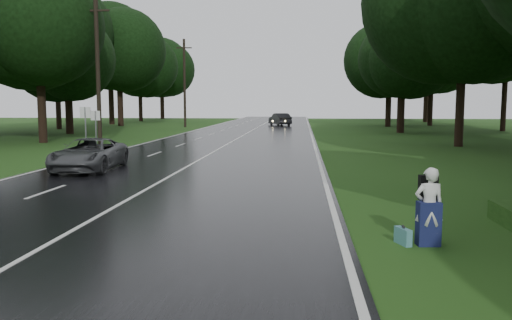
# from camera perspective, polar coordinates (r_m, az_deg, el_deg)

# --- Properties ---
(ground) EXTENTS (160.00, 160.00, 0.00)m
(ground) POSITION_cam_1_polar(r_m,az_deg,el_deg) (14.49, -15.13, -5.08)
(ground) COLOR #214715
(ground) RESTS_ON ground
(road) EXTENTS (12.00, 140.00, 0.04)m
(road) POSITION_cam_1_polar(r_m,az_deg,el_deg) (33.80, -3.39, 1.60)
(road) COLOR black
(road) RESTS_ON ground
(lane_center) EXTENTS (0.12, 140.00, 0.01)m
(lane_center) POSITION_cam_1_polar(r_m,az_deg,el_deg) (33.80, -3.39, 1.64)
(lane_center) COLOR silver
(lane_center) RESTS_ON road
(grey_car) EXTENTS (2.46, 4.84, 1.31)m
(grey_car) POSITION_cam_1_polar(r_m,az_deg,el_deg) (22.39, -17.96, 0.61)
(grey_car) COLOR #444649
(grey_car) RESTS_ON road
(far_car) EXTENTS (3.13, 4.78, 1.49)m
(far_car) POSITION_cam_1_polar(r_m,az_deg,el_deg) (63.81, 2.65, 4.52)
(far_car) COLOR black
(far_car) RESTS_ON road
(hitchhiker) EXTENTS (0.60, 0.55, 1.56)m
(hitchhiker) POSITION_cam_1_polar(r_m,az_deg,el_deg) (10.77, 18.56, -5.18)
(hitchhiker) COLOR silver
(hitchhiker) RESTS_ON ground
(suitcase) EXTENTS (0.29, 0.49, 0.33)m
(suitcase) POSITION_cam_1_polar(r_m,az_deg,el_deg) (10.79, 15.94, -8.11)
(suitcase) COLOR teal
(suitcase) RESTS_ON ground
(utility_pole_mid) EXTENTS (1.80, 0.28, 9.78)m
(utility_pole_mid) POSITION_cam_1_polar(r_m,az_deg,el_deg) (36.14, -16.83, 1.61)
(utility_pole_mid) COLOR black
(utility_pole_mid) RESTS_ON ground
(utility_pole_far) EXTENTS (1.80, 0.28, 10.04)m
(utility_pole_far) POSITION_cam_1_polar(r_m,az_deg,el_deg) (60.42, -7.83, 3.62)
(utility_pole_far) COLOR black
(utility_pole_far) RESTS_ON ground
(road_sign_a) EXTENTS (0.62, 0.10, 2.58)m
(road_sign_a) POSITION_cam_1_polar(r_m,az_deg,el_deg) (30.80, -18.22, 0.79)
(road_sign_a) COLOR white
(road_sign_a) RESTS_ON ground
(road_sign_b) EXTENTS (0.56, 0.10, 2.34)m
(road_sign_b) POSITION_cam_1_polar(r_m,az_deg,el_deg) (32.13, -17.21, 1.04)
(road_sign_b) COLOR white
(road_sign_b) RESTS_ON ground
(tree_left_d) EXTENTS (9.43, 9.43, 14.73)m
(tree_left_d) POSITION_cam_1_polar(r_m,az_deg,el_deg) (39.54, -22.44, 1.79)
(tree_left_d) COLOR black
(tree_left_d) RESTS_ON ground
(tree_left_e) EXTENTS (7.42, 7.42, 11.60)m
(tree_left_e) POSITION_cam_1_polar(r_m,az_deg,el_deg) (50.02, -19.87, 2.75)
(tree_left_e) COLOR black
(tree_left_e) RESTS_ON ground
(tree_left_f) EXTENTS (10.28, 10.28, 16.06)m
(tree_left_f) POSITION_cam_1_polar(r_m,az_deg,el_deg) (65.25, -14.71, 3.67)
(tree_left_f) COLOR black
(tree_left_f) RESTS_ON ground
(tree_right_d) EXTENTS (10.08, 10.08, 15.75)m
(tree_right_d) POSITION_cam_1_polar(r_m,az_deg,el_deg) (35.86, 21.45, 1.41)
(tree_right_d) COLOR black
(tree_right_d) RESTS_ON ground
(tree_right_e) EXTENTS (7.95, 7.95, 12.42)m
(tree_right_e) POSITION_cam_1_polar(r_m,az_deg,el_deg) (50.55, 15.65, 2.92)
(tree_right_e) COLOR black
(tree_right_e) RESTS_ON ground
(tree_right_f) EXTENTS (8.42, 8.42, 13.15)m
(tree_right_f) POSITION_cam_1_polar(r_m,az_deg,el_deg) (63.00, 14.36, 3.59)
(tree_right_f) COLOR black
(tree_right_f) RESTS_ON ground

